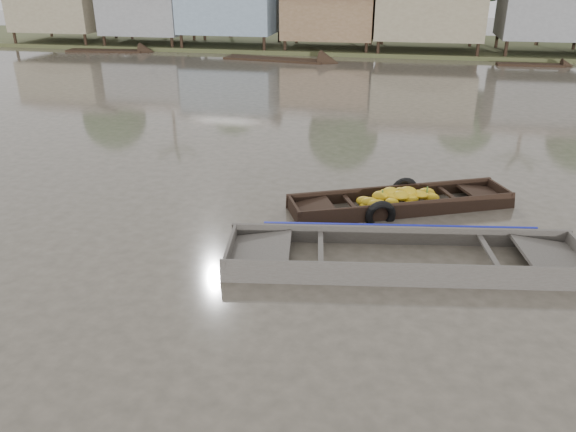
# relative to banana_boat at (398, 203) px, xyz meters

# --- Properties ---
(ground) EXTENTS (120.00, 120.00, 0.00)m
(ground) POSITION_rel_banana_boat_xyz_m (-1.32, -3.20, -0.13)
(ground) COLOR #464136
(ground) RESTS_ON ground
(riverbank) EXTENTS (120.00, 12.47, 10.22)m
(riverbank) POSITION_rel_banana_boat_xyz_m (1.71, 28.67, 2.94)
(riverbank) COLOR #384723
(riverbank) RESTS_ON ground
(banana_boat) EXTENTS (5.25, 3.26, 0.74)m
(banana_boat) POSITION_rel_banana_boat_xyz_m (0.00, 0.00, 0.00)
(banana_boat) COLOR black
(banana_boat) RESTS_ON ground
(viewer_boat) EXTENTS (6.91, 2.75, 0.54)m
(viewer_boat) POSITION_rel_banana_boat_xyz_m (0.19, -2.68, -0.09)
(viewer_boat) COLOR #413C37
(viewer_boat) RESTS_ON ground
(distant_boats) EXTENTS (45.91, 15.85, 0.35)m
(distant_boats) POSITION_rel_banana_boat_xyz_m (5.61, 20.79, -0.18)
(distant_boats) COLOR black
(distant_boats) RESTS_ON ground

